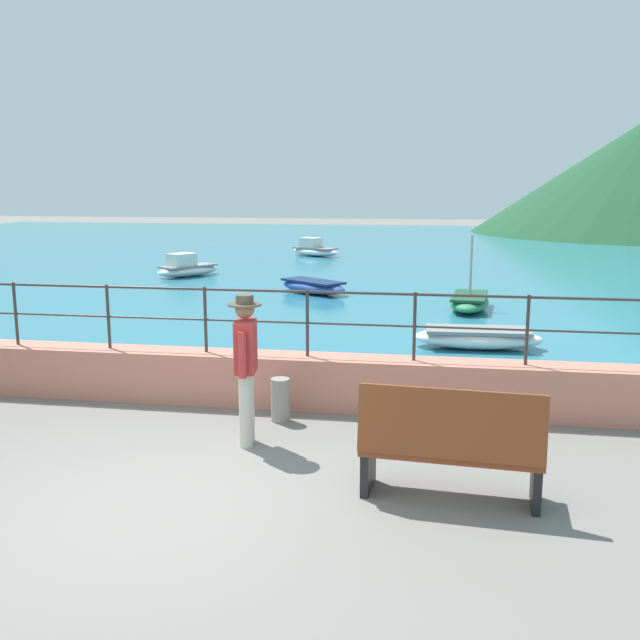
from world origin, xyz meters
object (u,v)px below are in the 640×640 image
at_px(bollard, 280,400).
at_px(boat_5, 469,301).
at_px(bench_far, 450,445).
at_px(boat_2, 478,337).
at_px(boat_3, 187,268).
at_px(boat_0, 314,250).
at_px(boat_4, 313,286).
at_px(person_walking, 246,362).

distance_m(bollard, boat_5, 8.88).
height_order(bench_far, boat_2, bench_far).
bearing_deg(boat_2, boat_3, 134.23).
bearing_deg(boat_0, bollard, -81.08).
height_order(boat_3, boat_4, boat_3).
bearing_deg(person_walking, boat_4, 96.37).
bearing_deg(boat_5, bollard, -107.46).
bearing_deg(bench_far, bollard, 135.91).
bearing_deg(person_walking, boat_0, 98.06).
bearing_deg(boat_4, boat_5, -25.50).
xyz_separation_m(person_walking, boat_0, (-3.07, 21.71, -0.65)).
bearing_deg(boat_4, boat_3, 147.61).
height_order(boat_0, boat_4, boat_0).
height_order(bollard, boat_5, boat_5).
height_order(boat_2, boat_5, boat_5).
distance_m(bench_far, boat_2, 6.42).
relative_size(boat_0, boat_5, 1.03).
height_order(bollard, boat_2, bollard).
xyz_separation_m(bench_far, person_walking, (-2.28, 1.15, 0.42)).
relative_size(person_walking, boat_0, 0.71).
bearing_deg(boat_0, boat_4, -80.11).
height_order(person_walking, boat_4, person_walking).
xyz_separation_m(boat_2, boat_5, (0.01, 4.11, 0.01)).
bearing_deg(person_walking, bench_far, -26.74).
bearing_deg(bench_far, boat_3, 118.11).
bearing_deg(boat_2, bench_far, -95.08).
bearing_deg(bench_far, boat_2, 84.92).
distance_m(bench_far, bollard, 2.92).
xyz_separation_m(bench_far, bollard, (-2.09, 2.02, -0.28)).
distance_m(bench_far, boat_4, 12.96).
distance_m(bench_far, boat_5, 10.52).
bearing_deg(bollard, boat_5, 72.54).
height_order(person_walking, boat_2, person_walking).
bearing_deg(boat_4, person_walking, -83.63).
relative_size(bench_far, bollard, 3.13).
bearing_deg(person_walking, boat_2, 61.43).
bearing_deg(bollard, person_walking, -102.61).
xyz_separation_m(bench_far, boat_5, (0.58, 10.50, -0.30)).
relative_size(boat_4, boat_5, 1.00).
xyz_separation_m(person_walking, boat_3, (-5.97, 14.30, -0.65)).
xyz_separation_m(boat_3, boat_5, (8.83, -4.95, -0.07)).
distance_m(person_walking, bollard, 1.14).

